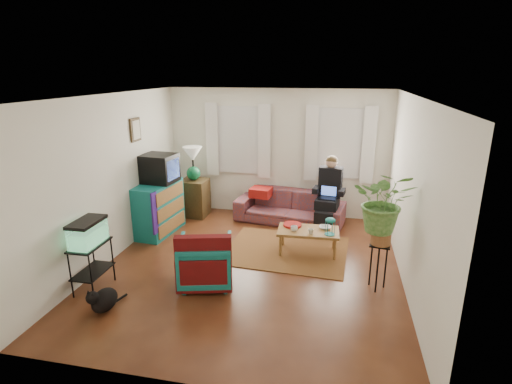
% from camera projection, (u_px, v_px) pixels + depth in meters
% --- Properties ---
extents(floor, '(4.50, 5.00, 0.01)m').
position_uv_depth(floor, '(251.00, 267.00, 6.23)').
color(floor, '#4F2B14').
rests_on(floor, ground).
extents(ceiling, '(4.50, 5.00, 0.01)m').
position_uv_depth(ceiling, '(250.00, 96.00, 5.46)').
color(ceiling, white).
rests_on(ceiling, wall_back).
extents(wall_back, '(4.50, 0.01, 2.60)m').
position_uv_depth(wall_back, '(277.00, 153.00, 8.18)').
color(wall_back, silver).
rests_on(wall_back, floor).
extents(wall_front, '(4.50, 0.01, 2.60)m').
position_uv_depth(wall_front, '(189.00, 265.00, 3.51)').
color(wall_front, silver).
rests_on(wall_front, floor).
extents(wall_left, '(0.01, 5.00, 2.60)m').
position_uv_depth(wall_left, '(111.00, 179.00, 6.28)').
color(wall_left, silver).
rests_on(wall_left, floor).
extents(wall_right, '(0.01, 5.00, 2.60)m').
position_uv_depth(wall_right, '(412.00, 196.00, 5.40)').
color(wall_right, silver).
rests_on(wall_right, floor).
extents(window_left, '(1.08, 0.04, 1.38)m').
position_uv_depth(window_left, '(239.00, 140.00, 8.25)').
color(window_left, white).
rests_on(window_left, wall_back).
extents(window_right, '(1.08, 0.04, 1.38)m').
position_uv_depth(window_right, '(340.00, 144.00, 7.85)').
color(window_right, white).
rests_on(window_right, wall_back).
extents(curtains_left, '(1.36, 0.06, 1.50)m').
position_uv_depth(curtains_left, '(238.00, 141.00, 8.17)').
color(curtains_left, white).
rests_on(curtains_left, wall_back).
extents(curtains_right, '(1.36, 0.06, 1.50)m').
position_uv_depth(curtains_right, '(340.00, 144.00, 7.77)').
color(curtains_right, white).
rests_on(curtains_right, wall_back).
extents(picture_frame, '(0.04, 0.32, 0.40)m').
position_uv_depth(picture_frame, '(136.00, 130.00, 6.88)').
color(picture_frame, '#3D2616').
rests_on(picture_frame, wall_left).
extents(area_rug, '(2.09, 1.72, 0.01)m').
position_uv_depth(area_rug, '(286.00, 250.00, 6.77)').
color(area_rug, brown).
rests_on(area_rug, floor).
extents(sofa, '(2.23, 1.15, 0.83)m').
position_uv_depth(sofa, '(290.00, 202.00, 7.95)').
color(sofa, brown).
rests_on(sofa, floor).
extents(seated_person, '(0.63, 0.73, 1.27)m').
position_uv_depth(seated_person, '(329.00, 196.00, 7.63)').
color(seated_person, black).
rests_on(seated_person, sofa).
extents(side_table, '(0.54, 0.54, 0.77)m').
position_uv_depth(side_table, '(195.00, 198.00, 8.33)').
color(side_table, '#3B2516').
rests_on(side_table, floor).
extents(table_lamp, '(0.40, 0.40, 0.70)m').
position_uv_depth(table_lamp, '(193.00, 164.00, 8.12)').
color(table_lamp, white).
rests_on(table_lamp, side_table).
extents(dresser, '(0.64, 1.12, 0.96)m').
position_uv_depth(dresser, '(158.00, 208.00, 7.41)').
color(dresser, '#104D61').
rests_on(dresser, floor).
extents(crt_tv, '(0.64, 0.59, 0.51)m').
position_uv_depth(crt_tv, '(159.00, 168.00, 7.28)').
color(crt_tv, black).
rests_on(crt_tv, dresser).
extents(aquarium_stand, '(0.35, 0.61, 0.68)m').
position_uv_depth(aquarium_stand, '(92.00, 267.00, 5.51)').
color(aquarium_stand, black).
rests_on(aquarium_stand, floor).
extents(aquarium, '(0.31, 0.56, 0.36)m').
position_uv_depth(aquarium, '(88.00, 232.00, 5.35)').
color(aquarium, '#7FD899').
rests_on(aquarium, aquarium_stand).
extents(black_cat, '(0.38, 0.48, 0.36)m').
position_uv_depth(black_cat, '(104.00, 298.00, 5.04)').
color(black_cat, black).
rests_on(black_cat, floor).
extents(armchair, '(0.88, 0.85, 0.75)m').
position_uv_depth(armchair, '(205.00, 259.00, 5.65)').
color(armchair, navy).
rests_on(armchair, floor).
extents(serape_throw, '(0.78, 0.36, 0.62)m').
position_uv_depth(serape_throw, '(203.00, 258.00, 5.33)').
color(serape_throw, '#9E0A0A').
rests_on(serape_throw, armchair).
extents(coffee_table, '(1.02, 0.58, 0.41)m').
position_uv_depth(coffee_table, '(308.00, 241.00, 6.64)').
color(coffee_table, brown).
rests_on(coffee_table, floor).
extents(cup_a, '(0.12, 0.12, 0.09)m').
position_uv_depth(cup_a, '(294.00, 229.00, 6.51)').
color(cup_a, white).
rests_on(cup_a, coffee_table).
extents(cup_b, '(0.09, 0.09, 0.09)m').
position_uv_depth(cup_b, '(311.00, 231.00, 6.40)').
color(cup_b, beige).
rests_on(cup_b, coffee_table).
extents(bowl, '(0.20, 0.20, 0.05)m').
position_uv_depth(bowl, '(325.00, 228.00, 6.61)').
color(bowl, white).
rests_on(bowl, coffee_table).
extents(snack_tray, '(0.32, 0.32, 0.04)m').
position_uv_depth(snack_tray, '(292.00, 225.00, 6.74)').
color(snack_tray, '#B21414').
rests_on(snack_tray, coffee_table).
extents(birdcage, '(0.17, 0.17, 0.29)m').
position_uv_depth(birdcage, '(330.00, 226.00, 6.35)').
color(birdcage, '#115B6B').
rests_on(birdcage, coffee_table).
extents(plant_stand, '(0.33, 0.33, 0.68)m').
position_uv_depth(plant_stand, '(378.00, 266.00, 5.52)').
color(plant_stand, black).
rests_on(plant_stand, floor).
extents(potted_plant, '(0.87, 0.78, 0.86)m').
position_uv_depth(potted_plant, '(383.00, 211.00, 5.28)').
color(potted_plant, '#599947').
rests_on(potted_plant, plant_stand).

